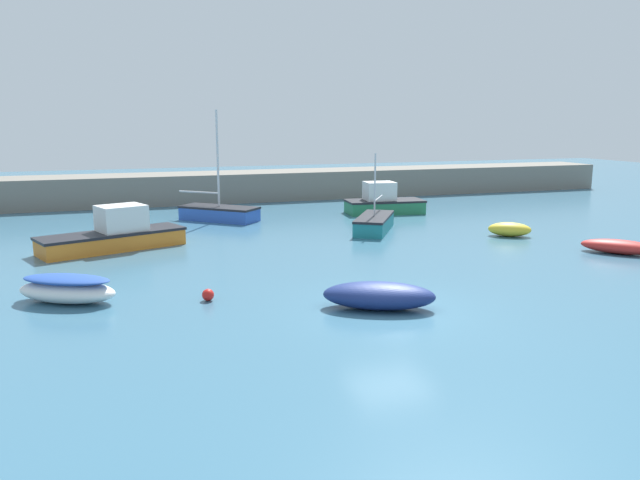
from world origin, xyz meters
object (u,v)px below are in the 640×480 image
(mooring_buoy_red, at_px, (208,295))
(motorboat_with_cabin, at_px, (383,202))
(fishing_dinghy_green, at_px, (510,229))
(sailboat_twin_hulled, at_px, (374,223))
(sailboat_tall_mast, at_px, (219,212))
(cabin_cruiser_white, at_px, (115,234))
(rowboat_white_midwater, at_px, (379,296))
(rowboat_with_red_cover, at_px, (67,289))
(rowboat_blue_near, at_px, (619,247))

(mooring_buoy_red, bearing_deg, motorboat_with_cabin, 49.72)
(fishing_dinghy_green, bearing_deg, mooring_buoy_red, -124.40)
(sailboat_twin_hulled, distance_m, sailboat_tall_mast, 9.29)
(mooring_buoy_red, bearing_deg, cabin_cruiser_white, 105.81)
(cabin_cruiser_white, bearing_deg, motorboat_with_cabin, -179.70)
(sailboat_twin_hulled, relative_size, mooring_buoy_red, 11.65)
(sailboat_tall_mast, relative_size, mooring_buoy_red, 16.14)
(sailboat_tall_mast, bearing_deg, sailboat_twin_hulled, 1.72)
(rowboat_white_midwater, xyz_separation_m, mooring_buoy_red, (-4.84, 2.54, -0.22))
(rowboat_with_red_cover, height_order, fishing_dinghy_green, rowboat_with_red_cover)
(fishing_dinghy_green, height_order, rowboat_blue_near, fishing_dinghy_green)
(rowboat_with_red_cover, distance_m, rowboat_white_midwater, 9.85)
(fishing_dinghy_green, bearing_deg, sailboat_tall_mast, 176.90)
(rowboat_with_red_cover, xyz_separation_m, motorboat_with_cabin, (17.42, 14.26, 0.25))
(rowboat_with_red_cover, distance_m, fishing_dinghy_green, 20.83)
(rowboat_with_red_cover, relative_size, sailboat_tall_mast, 0.56)
(mooring_buoy_red, bearing_deg, rowboat_white_midwater, -27.68)
(fishing_dinghy_green, distance_m, mooring_buoy_red, 17.18)
(fishing_dinghy_green, distance_m, sailboat_twin_hulled, 6.75)
(rowboat_with_red_cover, height_order, rowboat_white_midwater, rowboat_with_red_cover)
(fishing_dinghy_green, bearing_deg, sailboat_twin_hulled, -177.11)
(fishing_dinghy_green, height_order, sailboat_twin_hulled, sailboat_twin_hulled)
(rowboat_white_midwater, bearing_deg, motorboat_with_cabin, 90.75)
(rowboat_with_red_cover, height_order, sailboat_twin_hulled, sailboat_twin_hulled)
(motorboat_with_cabin, xyz_separation_m, mooring_buoy_red, (-13.16, -15.53, -0.49))
(cabin_cruiser_white, distance_m, sailboat_twin_hulled, 12.79)
(motorboat_with_cabin, relative_size, sailboat_twin_hulled, 1.09)
(motorboat_with_cabin, relative_size, sailboat_tall_mast, 0.79)
(motorboat_with_cabin, height_order, rowboat_white_midwater, motorboat_with_cabin)
(motorboat_with_cabin, bearing_deg, rowboat_with_red_cover, -134.49)
(fishing_dinghy_green, distance_m, rowboat_blue_near, 5.39)
(sailboat_twin_hulled, distance_m, mooring_buoy_red, 14.15)
(cabin_cruiser_white, bearing_deg, sailboat_tall_mast, -152.08)
(fishing_dinghy_green, relative_size, mooring_buoy_red, 6.00)
(motorboat_with_cabin, relative_size, rowboat_white_midwater, 1.32)
(fishing_dinghy_green, bearing_deg, rowboat_with_red_cover, -132.07)
(sailboat_twin_hulled, bearing_deg, motorboat_with_cabin, -175.90)
(rowboat_white_midwater, height_order, sailboat_tall_mast, sailboat_tall_mast)
(rowboat_with_red_cover, bearing_deg, sailboat_tall_mast, 93.97)
(cabin_cruiser_white, relative_size, motorboat_with_cabin, 1.34)
(rowboat_white_midwater, relative_size, sailboat_tall_mast, 0.60)
(sailboat_tall_mast, bearing_deg, cabin_cruiser_white, -88.55)
(rowboat_with_red_cover, relative_size, motorboat_with_cabin, 0.71)
(rowboat_white_midwater, bearing_deg, cabin_cruiser_white, 147.60)
(fishing_dinghy_green, relative_size, sailboat_tall_mast, 0.37)
(rowboat_white_midwater, xyz_separation_m, sailboat_tall_mast, (-1.74, 18.53, 0.05))
(rowboat_with_red_cover, distance_m, mooring_buoy_red, 4.45)
(rowboat_white_midwater, height_order, mooring_buoy_red, rowboat_white_midwater)
(rowboat_white_midwater, bearing_deg, rowboat_with_red_cover, -177.26)
(mooring_buoy_red, bearing_deg, sailboat_twin_hulled, 44.38)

